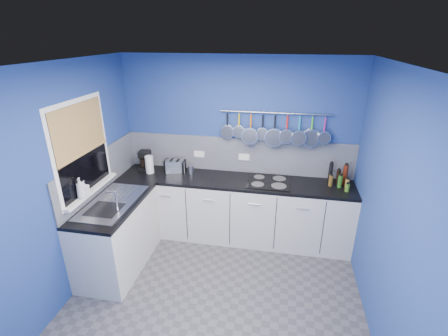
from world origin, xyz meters
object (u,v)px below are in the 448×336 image
(soap_bottle_b, at_px, (84,188))
(toaster, at_px, (175,166))
(soap_bottle_a, at_px, (80,188))
(hob, at_px, (269,182))
(canister, at_px, (191,169))
(coffee_maker, at_px, (145,161))
(paper_towel, at_px, (149,165))

(soap_bottle_b, xyz_separation_m, toaster, (0.66, 1.16, -0.15))
(soap_bottle_a, height_order, hob, soap_bottle_a)
(soap_bottle_b, distance_m, canister, 1.46)
(soap_bottle_a, height_order, soap_bottle_b, soap_bottle_a)
(coffee_maker, bearing_deg, hob, -7.64)
(coffee_maker, distance_m, canister, 0.70)
(soap_bottle_b, bearing_deg, soap_bottle_a, -90.00)
(soap_bottle_b, bearing_deg, canister, 51.74)
(canister, xyz_separation_m, hob, (1.10, -0.10, -0.05))
(paper_towel, height_order, toaster, paper_towel)
(soap_bottle_a, xyz_separation_m, canister, (0.90, 1.21, -0.21))
(paper_towel, distance_m, hob, 1.69)
(soap_bottle_b, xyz_separation_m, canister, (0.90, 1.14, -0.18))
(soap_bottle_a, relative_size, coffee_maker, 0.85)
(soap_bottle_b, xyz_separation_m, paper_towel, (0.32, 1.05, -0.11))
(coffee_maker, xyz_separation_m, toaster, (0.45, 0.01, -0.06))
(coffee_maker, relative_size, canister, 2.42)
(soap_bottle_b, relative_size, canister, 1.47)
(paper_towel, bearing_deg, toaster, 17.69)
(soap_bottle_a, height_order, toaster, soap_bottle_a)
(coffee_maker, relative_size, hob, 0.50)
(soap_bottle_b, height_order, paper_towel, soap_bottle_b)
(canister, bearing_deg, soap_bottle_b, -128.26)
(paper_towel, distance_m, canister, 0.59)
(canister, height_order, hob, canister)
(coffee_maker, relative_size, toaster, 1.06)
(soap_bottle_a, height_order, coffee_maker, soap_bottle_a)
(soap_bottle_a, distance_m, toaster, 1.40)
(canister, relative_size, hob, 0.21)
(paper_towel, distance_m, toaster, 0.36)
(paper_towel, relative_size, hob, 0.44)
(soap_bottle_b, distance_m, hob, 2.27)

